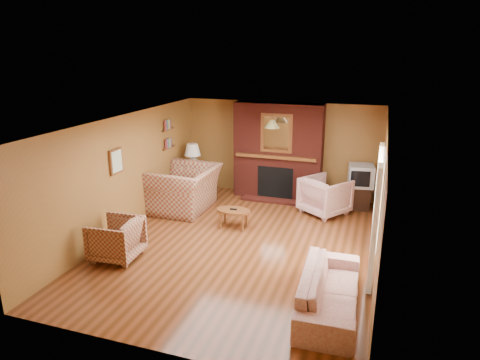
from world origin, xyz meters
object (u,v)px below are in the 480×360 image
(floral_armchair, at_px, (325,196))
(crt_tv, at_px, (361,176))
(fireplace, at_px, (278,152))
(plaid_armchair, at_px, (116,239))
(coffee_table, at_px, (233,212))
(table_lamp, at_px, (193,156))
(floral_sofa, at_px, (330,290))
(plaid_loveseat, at_px, (185,189))
(side_table, at_px, (194,183))
(tv_stand, at_px, (359,197))

(floral_armchair, xyz_separation_m, crt_tv, (0.73, 0.61, 0.38))
(fireplace, height_order, plaid_armchair, fireplace)
(coffee_table, height_order, table_lamp, table_lamp)
(floral_sofa, distance_m, floral_armchair, 3.85)
(plaid_loveseat, distance_m, side_table, 1.07)
(fireplace, xyz_separation_m, floral_sofa, (1.90, -4.61, -0.88))
(side_table, distance_m, table_lamp, 0.72)
(plaid_loveseat, relative_size, side_table, 2.37)
(fireplace, relative_size, tv_stand, 4.35)
(side_table, bearing_deg, floral_sofa, -45.52)
(coffee_table, bearing_deg, fireplace, 79.58)
(floral_armchair, xyz_separation_m, tv_stand, (0.73, 0.61, -0.15))
(plaid_armchair, bearing_deg, coffee_table, 138.93)
(plaid_loveseat, bearing_deg, coffee_table, 65.00)
(plaid_armchair, xyz_separation_m, floral_armchair, (3.27, 3.42, 0.05))
(plaid_loveseat, height_order, tv_stand, plaid_loveseat)
(crt_tv, bearing_deg, plaid_armchair, -134.79)
(coffee_table, bearing_deg, crt_tv, 39.62)
(fireplace, height_order, table_lamp, fireplace)
(fireplace, bearing_deg, coffee_table, -100.42)
(plaid_loveseat, relative_size, table_lamp, 2.27)
(floral_sofa, bearing_deg, floral_armchair, 6.46)
(coffee_table, bearing_deg, plaid_loveseat, 155.08)
(crt_tv, bearing_deg, plaid_loveseat, -160.68)
(floral_sofa, bearing_deg, table_lamp, 42.25)
(floral_sofa, height_order, coffee_table, floral_sofa)
(fireplace, height_order, tv_stand, fireplace)
(plaid_armchair, relative_size, tv_stand, 1.50)
(fireplace, distance_m, floral_armchair, 1.72)
(fireplace, xyz_separation_m, table_lamp, (-2.10, -0.53, -0.13))
(side_table, bearing_deg, plaid_loveseat, -76.27)
(floral_armchair, bearing_deg, crt_tv, -104.80)
(floral_sofa, distance_m, tv_stand, 4.43)
(plaid_loveseat, xyz_separation_m, crt_tv, (3.90, 1.37, 0.30))
(tv_stand, height_order, crt_tv, crt_tv)
(fireplace, distance_m, plaid_armchair, 4.72)
(plaid_loveseat, height_order, crt_tv, crt_tv)
(coffee_table, distance_m, side_table, 2.39)
(floral_armchair, height_order, table_lamp, table_lamp)
(crt_tv, bearing_deg, fireplace, 174.70)
(crt_tv, bearing_deg, floral_armchair, -140.22)
(fireplace, xyz_separation_m, plaid_loveseat, (-1.85, -1.56, -0.67))
(floral_armchair, relative_size, tv_stand, 1.71)
(floral_sofa, xyz_separation_m, crt_tv, (0.15, 4.42, 0.51))
(fireplace, xyz_separation_m, crt_tv, (2.05, -0.19, -0.37))
(fireplace, xyz_separation_m, plaid_armchair, (-1.95, -4.22, -0.81))
(plaid_loveseat, bearing_deg, floral_sofa, 50.79)
(floral_sofa, xyz_separation_m, floral_armchair, (-0.58, 3.81, 0.13))
(tv_stand, bearing_deg, floral_armchair, -142.69)
(plaid_armchair, distance_m, coffee_table, 2.52)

